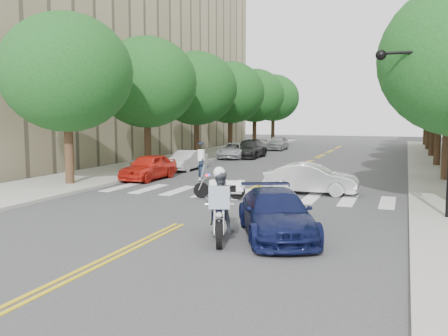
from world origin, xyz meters
The scene contains 25 objects.
ground centered at (0.00, 0.00, 0.00)m, with size 140.00×140.00×0.00m, color #38383A.
sidewalk_left centered at (-9.50, 22.00, 0.07)m, with size 5.00×60.00×0.15m, color #9E9991.
sidewalk_right centered at (9.50, 22.00, 0.07)m, with size 5.00×60.00×0.15m, color #9E9991.
building_left centered at (-26.00, 26.00, 12.00)m, with size 26.00×44.00×24.00m, color tan.
tree_l_0 centered at (-8.80, 6.00, 5.55)m, with size 6.40×6.40×8.45m.
tree_l_1 centered at (-8.80, 14.00, 5.55)m, with size 6.40×6.40×8.45m.
tree_l_2 centered at (-8.80, 22.00, 5.55)m, with size 6.40×6.40×8.45m.
tree_l_3 centered at (-8.80, 30.00, 5.55)m, with size 6.40×6.40×8.45m.
tree_l_4 centered at (-8.80, 38.00, 5.55)m, with size 6.40×6.40×8.45m.
tree_l_5 centered at (-8.80, 46.00, 5.55)m, with size 6.40×6.40×8.45m.
tree_r_2 centered at (8.80, 22.00, 5.55)m, with size 6.40×6.40×8.45m.
tree_r_3 centered at (8.80, 30.00, 5.55)m, with size 6.40×6.40×8.45m.
tree_r_4 centered at (8.80, 38.00, 5.55)m, with size 6.40×6.40×8.45m.
tree_r_5 centered at (8.80, 46.00, 5.55)m, with size 6.40×6.40×8.45m.
traffic_signal_pole centered at (7.72, 3.50, 3.72)m, with size 2.82×0.42×6.00m.
motorcycle_police centered at (1.89, -1.34, 0.93)m, with size 1.21×2.48×2.10m.
motorcycle_parked centered at (-0.34, 5.10, 0.50)m, with size 2.23×0.63×1.44m.
officer_standing centered at (-2.79, 8.50, 0.86)m, with size 0.63×0.41×1.73m, color #161E31.
convertible centered at (2.87, 7.72, 0.68)m, with size 1.45×4.15×1.37m, color silver.
sedan_blue centered at (3.34, -0.50, 0.68)m, with size 1.89×4.66×1.35m, color #0E143C.
parked_car_a centered at (-6.30, 9.50, 0.70)m, with size 1.65×4.11×1.40m, color red.
parked_car_b centered at (-6.30, 14.50, 0.63)m, with size 1.33×3.81×1.26m, color #B8B8B8.
parked_car_c centered at (-6.29, 23.50, 0.62)m, with size 2.06×4.46×1.24m, color #AAAEB2.
parked_car_d centered at (-5.20, 24.55, 0.72)m, with size 2.01×4.95×1.44m, color black.
parked_car_e centered at (-5.20, 34.00, 0.71)m, with size 1.68×4.18×1.43m, color gray.
Camera 1 is at (6.80, -14.41, 3.57)m, focal length 40.00 mm.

